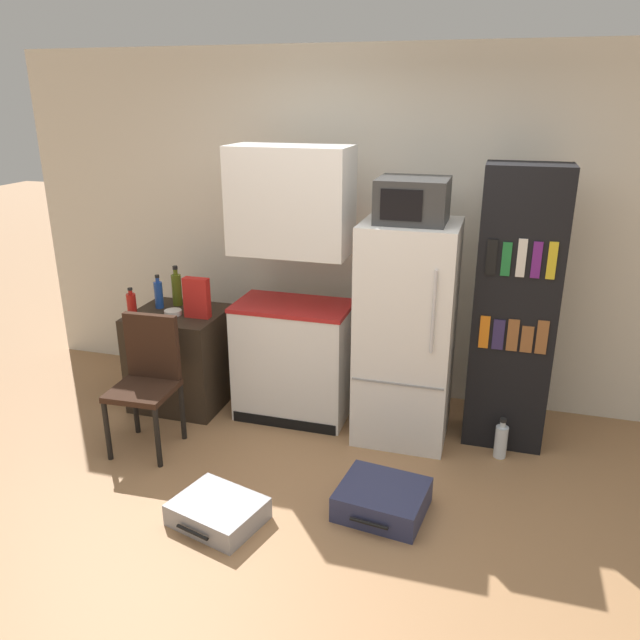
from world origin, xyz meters
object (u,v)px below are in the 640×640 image
object	(u,v)px
microwave	(413,200)
bowl	(173,312)
side_table	(182,358)
refrigerator	(406,333)
kitchen_hutch	(292,298)
bottle_ketchup_red	(132,304)
bookshelf	(514,311)
bottle_blue_soda	(159,294)
bottle_milk_white	(191,294)
chair	(148,372)
suitcase_large_flat	(382,499)
bottle_olive_oil	(177,289)
suitcase_small_flat	(218,511)
water_bottle_front	(501,441)
cereal_box	(197,298)

from	to	relation	value
microwave	bowl	size ratio (longest dim) A/B	3.39
side_table	refrigerator	bearing A→B (deg)	0.32
kitchen_hutch	bottle_ketchup_red	distance (m)	1.21
kitchen_hutch	bookshelf	bearing A→B (deg)	2.58
bottle_blue_soda	kitchen_hutch	bearing A→B (deg)	0.44
microwave	kitchen_hutch	bearing A→B (deg)	176.25
bottle_milk_white	chair	world-z (taller)	chair
suitcase_large_flat	kitchen_hutch	bearing A→B (deg)	138.65
side_table	chair	distance (m)	0.64
bookshelf	bottle_milk_white	distance (m)	2.44
bottle_olive_oil	bowl	distance (m)	0.26
bottle_olive_oil	suitcase_small_flat	size ratio (longest dim) A/B	0.55
kitchen_hutch	suitcase_small_flat	bearing A→B (deg)	-90.26
bottle_milk_white	bowl	world-z (taller)	bottle_milk_white
bottle_blue_soda	suitcase_large_flat	xyz separation A→B (m)	(1.96, -0.98, -0.78)
refrigerator	suitcase_large_flat	distance (m)	1.16
chair	suitcase_large_flat	size ratio (longest dim) A/B	1.70
water_bottle_front	suitcase_large_flat	bearing A→B (deg)	-129.09
side_table	bookshelf	xyz separation A→B (m)	(2.42, 0.13, 0.58)
bookshelf	bottle_blue_soda	world-z (taller)	bookshelf
kitchen_hutch	suitcase_large_flat	bearing A→B (deg)	-48.56
bookshelf	bottle_olive_oil	xyz separation A→B (m)	(-2.51, 0.02, -0.07)
chair	suitcase_small_flat	bearing A→B (deg)	-42.46
side_table	bottle_olive_oil	xyz separation A→B (m)	(-0.08, 0.16, 0.51)
water_bottle_front	suitcase_small_flat	bearing A→B (deg)	-142.95
refrigerator	bookshelf	bearing A→B (deg)	10.00
side_table	refrigerator	xyz separation A→B (m)	(1.73, 0.01, 0.39)
bottle_blue_soda	bowl	xyz separation A→B (m)	(0.18, -0.11, -0.09)
bottle_ketchup_red	bottle_olive_oil	size ratio (longest dim) A/B	0.67
microwave	suitcase_large_flat	size ratio (longest dim) A/B	0.82
bookshelf	water_bottle_front	distance (m)	0.87
kitchen_hutch	water_bottle_front	xyz separation A→B (m)	(1.53, -0.19, -0.81)
side_table	refrigerator	distance (m)	1.78
kitchen_hutch	refrigerator	size ratio (longest dim) A/B	1.30
refrigerator	cereal_box	size ratio (longest dim) A/B	5.11
bottle_blue_soda	suitcase_large_flat	world-z (taller)	bottle_blue_soda
side_table	bottle_olive_oil	bearing A→B (deg)	117.90
kitchen_hutch	suitcase_large_flat	size ratio (longest dim) A/B	3.67
side_table	bowl	xyz separation A→B (m)	(-0.01, -0.06, 0.39)
cereal_box	water_bottle_front	size ratio (longest dim) A/B	1.04
kitchen_hutch	bottle_ketchup_red	bearing A→B (deg)	-169.80
bottle_blue_soda	bottle_milk_white	world-z (taller)	bottle_blue_soda
bottle_olive_oil	cereal_box	xyz separation A→B (m)	(0.28, -0.21, 0.02)
kitchen_hutch	water_bottle_front	size ratio (longest dim) A/B	6.90
side_table	cereal_box	world-z (taller)	cereal_box
suitcase_large_flat	water_bottle_front	bearing A→B (deg)	58.12
microwave	cereal_box	world-z (taller)	microwave
bottle_ketchup_red	suitcase_large_flat	distance (m)	2.33
side_table	suitcase_large_flat	distance (m)	2.02
chair	suitcase_large_flat	distance (m)	1.77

